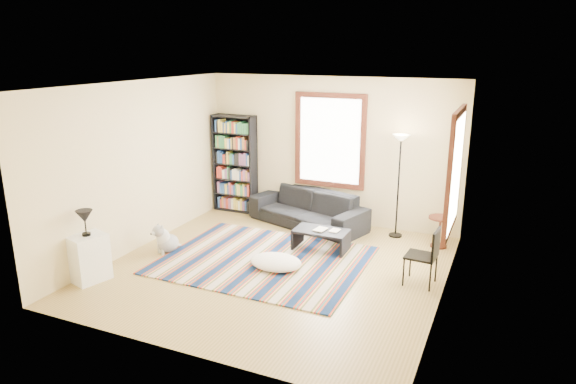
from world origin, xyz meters
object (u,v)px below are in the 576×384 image
at_px(sofa, 308,209).
at_px(coffee_table, 321,240).
at_px(floor_cushion, 276,262).
at_px(white_cabinet, 89,258).
at_px(folding_chair, 421,256).
at_px(side_table, 439,232).
at_px(floor_lamp, 398,187).
at_px(dog, 168,237).
at_px(bookshelf, 235,164).

relative_size(sofa, coffee_table, 2.56).
bearing_deg(sofa, floor_cushion, -64.41).
height_order(floor_cushion, white_cabinet, white_cabinet).
bearing_deg(folding_chair, side_table, 92.55).
bearing_deg(sofa, coffee_table, -40.44).
xyz_separation_m(coffee_table, white_cabinet, (-2.70, -2.46, 0.17)).
distance_m(coffee_table, side_table, 2.04).
relative_size(coffee_table, floor_cushion, 1.09).
bearing_deg(floor_cushion, white_cabinet, -147.44).
bearing_deg(white_cabinet, folding_chair, 38.20).
bearing_deg(floor_cushion, floor_lamp, 57.13).
bearing_deg(folding_chair, dog, -169.03).
xyz_separation_m(sofa, white_cabinet, (-2.03, -3.53, 0.01)).
relative_size(white_cabinet, dog, 1.39).
xyz_separation_m(bookshelf, side_table, (4.20, -0.39, -0.73)).
relative_size(bookshelf, dog, 3.97).
relative_size(coffee_table, white_cabinet, 1.29).
distance_m(sofa, white_cabinet, 4.07).
bearing_deg(white_cabinet, floor_lamp, 60.23).
height_order(floor_cushion, floor_lamp, floor_lamp).
bearing_deg(dog, bookshelf, 112.32).
distance_m(sofa, coffee_table, 1.27).
xyz_separation_m(floor_cushion, side_table, (2.18, 1.94, 0.17)).
bearing_deg(floor_cushion, dog, -176.50).
distance_m(coffee_table, floor_cushion, 1.05).
distance_m(coffee_table, floor_lamp, 1.72).
distance_m(floor_lamp, white_cabinet, 5.22).
bearing_deg(sofa, folding_chair, -17.45).
height_order(bookshelf, dog, bookshelf).
relative_size(coffee_table, dog, 1.79).
xyz_separation_m(bookshelf, floor_cushion, (2.01, -2.32, -0.90)).
distance_m(folding_chair, dog, 4.10).
bearing_deg(dog, floor_lamp, 54.82).
bearing_deg(bookshelf, floor_cushion, -49.10).
bearing_deg(bookshelf, coffee_table, -29.30).
xyz_separation_m(floor_cushion, white_cabinet, (-2.32, -1.48, 0.25)).
xyz_separation_m(white_cabinet, dog, (0.38, 1.36, -0.10)).
bearing_deg(folding_chair, coffee_table, 164.68).
xyz_separation_m(folding_chair, dog, (-4.07, -0.47, -0.18)).
relative_size(sofa, floor_cushion, 2.80).
xyz_separation_m(bookshelf, folding_chair, (4.15, -1.97, -0.57)).
xyz_separation_m(sofa, coffee_table, (0.67, -1.07, -0.16)).
bearing_deg(floor_cushion, folding_chair, 9.40).
bearing_deg(floor_cushion, coffee_table, 68.67).
xyz_separation_m(coffee_table, dog, (-2.32, -1.10, 0.07)).
xyz_separation_m(side_table, folding_chair, (-0.05, -1.58, 0.16)).
height_order(coffee_table, folding_chair, folding_chair).
relative_size(floor_cushion, white_cabinet, 1.18).
height_order(bookshelf, folding_chair, bookshelf).
bearing_deg(floor_cushion, bookshelf, 130.90).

